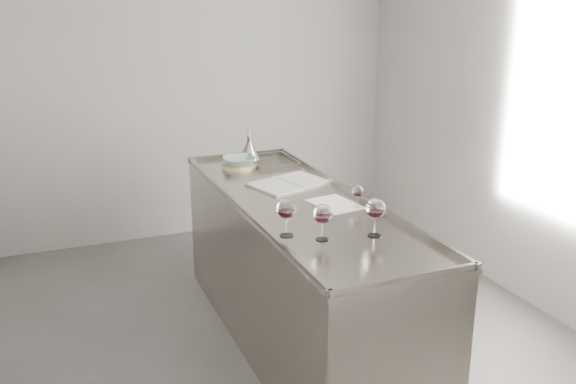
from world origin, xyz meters
name	(u,v)px	position (x,y,z in m)	size (l,w,h in m)	color
room_shell	(231,144)	(0.00, 0.00, 1.40)	(4.54, 5.04, 2.84)	#4E4C4A
counter	(298,274)	(0.50, 0.30, 0.47)	(0.77, 2.42, 0.97)	gray
wine_glass_left	(287,209)	(0.23, -0.19, 1.08)	(0.10, 0.10, 0.20)	white
wine_glass_middle	(323,215)	(0.37, -0.30, 1.07)	(0.10, 0.10, 0.19)	white
wine_glass_right	(376,209)	(0.64, -0.36, 1.08)	(0.10, 0.10, 0.20)	white
wine_glass_small	(358,192)	(0.78, 0.08, 1.03)	(0.07, 0.07, 0.13)	white
notebook	(289,183)	(0.59, 0.67, 0.95)	(0.55, 0.46, 0.02)	silver
loose_paper_top	(335,204)	(0.68, 0.18, 0.94)	(0.22, 0.32, 0.00)	white
trivet	(239,166)	(0.41, 1.19, 0.95)	(0.25, 0.25, 0.02)	#D4C589
ceramic_bowl	(239,161)	(0.41, 1.19, 0.99)	(0.23, 0.23, 0.06)	#8F9FA6
wine_funnel	(249,150)	(0.56, 1.38, 1.01)	(0.16, 0.16, 0.23)	gray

